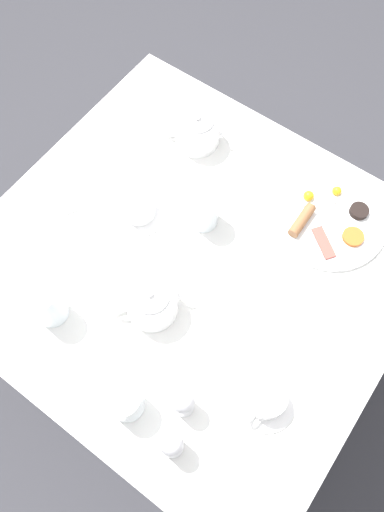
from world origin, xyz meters
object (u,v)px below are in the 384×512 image
Objects in this scene: teacup_with_saucer_left at (139,208)px; knife_by_plate at (254,320)px; napkin_folded at (77,188)px; water_glass_tall at (204,209)px; wine_glass_spare at (125,402)px; water_glass_short at (46,304)px; teapot_far at (150,301)px; teacup_with_saucer_right at (266,399)px; breakfast_plate at (328,218)px; fork_spare at (235,484)px; pepper_grinder at (172,445)px; salt_grinder at (183,403)px; spoon_for_tea at (329,369)px; teapot_near at (197,130)px.

knife_by_plate is (-0.42, 0.07, -0.03)m from teacup_with_saucer_left.
water_glass_tall is at bearing -160.15° from napkin_folded.
water_glass_short is at bearing -12.54° from wine_glass_spare.
teapot_far is 0.27m from knife_by_plate.
teacup_with_saucer_left is at bearing -22.33° from teacup_with_saucer_right.
breakfast_plate is 2.46× the size of water_glass_tall.
teacup_with_saucer_right reaches higher than fork_spare.
wine_glass_spare reaches higher than knife_by_plate.
breakfast_plate is 0.72m from wine_glass_spare.
teacup_with_saucer_right is 1.28× the size of pepper_grinder.
teacup_with_saucer_right reaches higher than knife_by_plate.
spoon_for_tea is at bearing -130.27° from salt_grinder.
teapot_near is 0.77m from teacup_with_saucer_right.
teapot_far is at bearing -140.80° from water_glass_short.
wine_glass_spare reaches higher than fork_spare.
teapot_far is 0.25m from water_glass_short.
knife_by_plate is at bearing 170.24° from teacup_with_saucer_left.
wine_glass_spare is (-0.29, 0.07, -0.01)m from water_glass_short.
water_glass_tall reaches higher than teapot_far.
teapot_far is at bearing -43.78° from pepper_grinder.
teacup_with_saucer_left is (-0.02, 0.29, -0.02)m from teapot_near.
water_glass_tall is 1.11× the size of salt_grinder.
water_glass_tall is 0.73× the size of napkin_folded.
breakfast_plate is 1.93× the size of teapot_far.
teapot_near is at bearing -29.30° from spoon_for_tea.
water_glass_tall is 0.46m from water_glass_short.
teapot_near reaches higher than fork_spare.
teapot_far reaches higher than spoon_for_tea.
spoon_for_tea is (-0.48, 0.16, -0.06)m from water_glass_tall.
water_glass_short is 0.44m from pepper_grinder.
wine_glass_spare is (-0.31, 0.71, 0.01)m from teapot_near.
breakfast_plate is at bearing -76.92° from teacup_with_saucer_right.
teapot_near is 0.38m from napkin_folded.
salt_grinder reaches higher than breakfast_plate.
napkin_folded is 1.33× the size of spoon_for_tea.
water_glass_short is (0.55, 0.13, 0.04)m from teacup_with_saucer_right.
salt_grinder is at bearing -81.10° from teapot_far.
salt_grinder reaches higher than teacup_with_saucer_right.
breakfast_plate is 1.79× the size of napkin_folded.
pepper_grinder is 0.74m from napkin_folded.
teapot_far is at bearing -28.15° from fork_spare.
teacup_with_saucer_left is 1.12× the size of spoon_for_tea.
pepper_grinder is 0.87× the size of spoon_for_tea.
pepper_grinder is 1.00× the size of salt_grinder.
water_glass_short reaches higher than teacup_with_saucer_right.
teacup_with_saucer_right is 0.19m from salt_grinder.
breakfast_plate is 0.41m from spoon_for_tea.
teapot_far reaches higher than teacup_with_saucer_left.
water_glass_short reaches higher than wine_glass_spare.
water_glass_short reaches higher than knife_by_plate.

